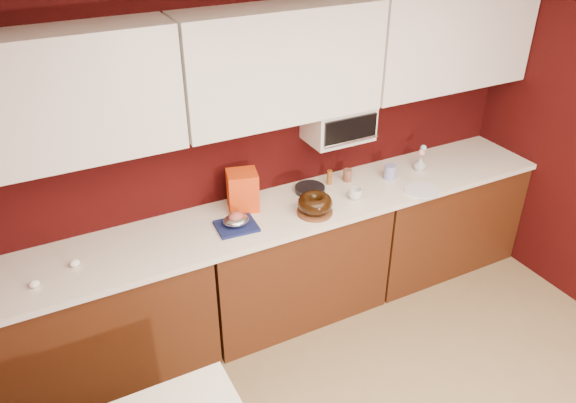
# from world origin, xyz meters

# --- Properties ---
(wall_back) EXTENTS (4.00, 0.02, 2.50)m
(wall_back) POSITION_xyz_m (0.00, 2.25, 1.25)
(wall_back) COLOR black
(wall_back) RESTS_ON floor
(base_cabinet_left) EXTENTS (1.31, 0.58, 0.86)m
(base_cabinet_left) POSITION_xyz_m (-1.33, 1.94, 0.43)
(base_cabinet_left) COLOR #47210E
(base_cabinet_left) RESTS_ON floor
(base_cabinet_center) EXTENTS (1.31, 0.58, 0.86)m
(base_cabinet_center) POSITION_xyz_m (0.00, 1.94, 0.43)
(base_cabinet_center) COLOR #47210E
(base_cabinet_center) RESTS_ON floor
(base_cabinet_right) EXTENTS (1.31, 0.58, 0.86)m
(base_cabinet_right) POSITION_xyz_m (1.33, 1.94, 0.43)
(base_cabinet_right) COLOR #47210E
(base_cabinet_right) RESTS_ON floor
(countertop) EXTENTS (4.00, 0.62, 0.04)m
(countertop) POSITION_xyz_m (0.00, 1.94, 0.88)
(countertop) COLOR white
(countertop) RESTS_ON base_cabinet_center
(upper_cabinet_left) EXTENTS (1.31, 0.33, 0.70)m
(upper_cabinet_left) POSITION_xyz_m (-1.33, 2.08, 1.85)
(upper_cabinet_left) COLOR white
(upper_cabinet_left) RESTS_ON wall_back
(upper_cabinet_center) EXTENTS (1.31, 0.33, 0.70)m
(upper_cabinet_center) POSITION_xyz_m (0.00, 2.08, 1.85)
(upper_cabinet_center) COLOR white
(upper_cabinet_center) RESTS_ON wall_back
(upper_cabinet_right) EXTENTS (1.31, 0.33, 0.70)m
(upper_cabinet_right) POSITION_xyz_m (1.33, 2.08, 1.85)
(upper_cabinet_right) COLOR white
(upper_cabinet_right) RESTS_ON wall_back
(toaster_oven) EXTENTS (0.45, 0.30, 0.25)m
(toaster_oven) POSITION_xyz_m (0.45, 2.10, 1.38)
(toaster_oven) COLOR white
(toaster_oven) RESTS_ON upper_cabinet_center
(toaster_oven_door) EXTENTS (0.40, 0.02, 0.18)m
(toaster_oven_door) POSITION_xyz_m (0.45, 1.94, 1.38)
(toaster_oven_door) COLOR black
(toaster_oven_door) RESTS_ON toaster_oven
(toaster_oven_handle) EXTENTS (0.42, 0.02, 0.02)m
(toaster_oven_handle) POSITION_xyz_m (0.45, 1.93, 1.30)
(toaster_oven_handle) COLOR silver
(toaster_oven_handle) RESTS_ON toaster_oven
(cake_base) EXTENTS (0.27, 0.27, 0.02)m
(cake_base) POSITION_xyz_m (0.10, 1.80, 0.91)
(cake_base) COLOR brown
(cake_base) RESTS_ON countertop
(bundt_cake) EXTENTS (0.30, 0.30, 0.09)m
(bundt_cake) POSITION_xyz_m (0.10, 1.80, 0.98)
(bundt_cake) COLOR black
(bundt_cake) RESTS_ON cake_base
(navy_towel) EXTENTS (0.27, 0.24, 0.02)m
(navy_towel) POSITION_xyz_m (-0.43, 1.88, 0.91)
(navy_towel) COLOR #151D51
(navy_towel) RESTS_ON countertop
(foil_ham_nest) EXTENTS (0.20, 0.18, 0.06)m
(foil_ham_nest) POSITION_xyz_m (-0.43, 1.88, 0.96)
(foil_ham_nest) COLOR silver
(foil_ham_nest) RESTS_ON navy_towel
(roasted_ham) EXTENTS (0.10, 0.09, 0.06)m
(roasted_ham) POSITION_xyz_m (-0.43, 1.88, 0.98)
(roasted_ham) COLOR #B75953
(roasted_ham) RESTS_ON foil_ham_nest
(pandoro_box) EXTENTS (0.24, 0.23, 0.27)m
(pandoro_box) POSITION_xyz_m (-0.29, 2.09, 1.04)
(pandoro_box) COLOR red
(pandoro_box) RESTS_ON countertop
(dark_pan) EXTENTS (0.28, 0.28, 0.04)m
(dark_pan) POSITION_xyz_m (0.22, 2.07, 0.92)
(dark_pan) COLOR black
(dark_pan) RESTS_ON countertop
(coffee_mug) EXTENTS (0.10, 0.10, 0.09)m
(coffee_mug) POSITION_xyz_m (0.45, 1.84, 0.95)
(coffee_mug) COLOR silver
(coffee_mug) RESTS_ON countertop
(blue_jar) EXTENTS (0.10, 0.10, 0.11)m
(blue_jar) POSITION_xyz_m (0.84, 1.97, 0.95)
(blue_jar) COLOR #1B2398
(blue_jar) RESTS_ON countertop
(flower_vase) EXTENTS (0.10, 0.10, 0.11)m
(flower_vase) POSITION_xyz_m (1.13, 1.98, 0.96)
(flower_vase) COLOR #AFB8C7
(flower_vase) RESTS_ON countertop
(flower_pink) EXTENTS (0.05, 0.05, 0.05)m
(flower_pink) POSITION_xyz_m (1.13, 1.98, 1.05)
(flower_pink) COLOR pink
(flower_pink) RESTS_ON flower_vase
(flower_blue) EXTENTS (0.05, 0.05, 0.05)m
(flower_blue) POSITION_xyz_m (1.16, 2.00, 1.07)
(flower_blue) COLOR #95CAEF
(flower_blue) RESTS_ON flower_vase
(china_plate) EXTENTS (0.29, 0.29, 0.01)m
(china_plate) POSITION_xyz_m (0.93, 1.71, 0.91)
(china_plate) COLOR white
(china_plate) RESTS_ON countertop
(amber_bottle) EXTENTS (0.04, 0.04, 0.11)m
(amber_bottle) POSITION_xyz_m (0.40, 2.11, 0.96)
(amber_bottle) COLOR brown
(amber_bottle) RESTS_ON countertop
(paper_cup) EXTENTS (0.07, 0.07, 0.09)m
(paper_cup) POSITION_xyz_m (0.54, 2.09, 0.95)
(paper_cup) COLOR brown
(paper_cup) RESTS_ON countertop
(egg_left) EXTENTS (0.07, 0.06, 0.05)m
(egg_left) POSITION_xyz_m (-1.65, 1.84, 0.92)
(egg_left) COLOR white
(egg_left) RESTS_ON countertop
(egg_right) EXTENTS (0.07, 0.06, 0.05)m
(egg_right) POSITION_xyz_m (-1.42, 1.93, 0.92)
(egg_right) COLOR white
(egg_right) RESTS_ON countertop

